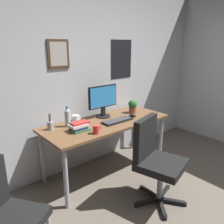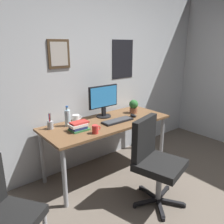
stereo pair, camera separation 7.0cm
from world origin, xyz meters
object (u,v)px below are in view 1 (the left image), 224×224
object	(u,v)px
keyboard	(118,121)
computer_mouse	(133,115)
coffee_mug_far	(96,129)
book_stack_left	(79,127)
potted_plant	(133,106)
monitor	(103,100)
pen_cup	(50,125)
water_bottle	(68,118)
office_chair	(155,157)
coffee_mug_near	(76,119)
side_chair	(3,215)

from	to	relation	value
keyboard	computer_mouse	size ratio (longest dim) A/B	3.91
keyboard	coffee_mug_far	bearing A→B (deg)	-161.77
coffee_mug_far	book_stack_left	size ratio (longest dim) A/B	0.48
potted_plant	book_stack_left	bearing A→B (deg)	-173.81
monitor	pen_cup	xyz separation A→B (m)	(-0.77, 0.01, -0.19)
keyboard	potted_plant	distance (m)	0.47
water_bottle	potted_plant	world-z (taller)	water_bottle
keyboard	water_bottle	size ratio (longest dim) A/B	1.70
water_bottle	book_stack_left	xyz separation A→B (m)	(0.03, -0.21, -0.06)
coffee_mug_far	potted_plant	world-z (taller)	potted_plant
monitor	keyboard	size ratio (longest dim) A/B	1.07
pen_cup	office_chair	bearing A→B (deg)	-54.59
water_bottle	monitor	bearing A→B (deg)	2.27
monitor	computer_mouse	size ratio (longest dim) A/B	4.18
keyboard	water_bottle	bearing A→B (deg)	155.83
coffee_mug_near	coffee_mug_far	xyz separation A→B (m)	(-0.02, -0.46, -0.00)
computer_mouse	potted_plant	size ratio (longest dim) A/B	0.56
keyboard	side_chair	bearing A→B (deg)	-161.93
computer_mouse	water_bottle	bearing A→B (deg)	164.70
potted_plant	pen_cup	size ratio (longest dim) A/B	0.98
office_chair	side_chair	size ratio (longest dim) A/B	1.09
potted_plant	monitor	bearing A→B (deg)	164.44
side_chair	potted_plant	distance (m)	2.14
keyboard	pen_cup	bearing A→B (deg)	159.36
side_chair	potted_plant	size ratio (longest dim) A/B	4.49
coffee_mug_near	potted_plant	size ratio (longest dim) A/B	0.65
computer_mouse	water_bottle	world-z (taller)	water_bottle
computer_mouse	coffee_mug_far	bearing A→B (deg)	-167.37
office_chair	pen_cup	bearing A→B (deg)	125.41
keyboard	book_stack_left	distance (m)	0.56
office_chair	water_bottle	world-z (taller)	water_bottle
coffee_mug_near	pen_cup	distance (m)	0.35
coffee_mug_far	monitor	bearing A→B (deg)	44.57
computer_mouse	book_stack_left	distance (m)	0.85
office_chair	coffee_mug_near	bearing A→B (deg)	109.24
side_chair	keyboard	bearing A→B (deg)	18.07
water_bottle	potted_plant	distance (m)	1.02
keyboard	potted_plant	xyz separation A→B (m)	(0.43, 0.16, 0.09)
water_bottle	coffee_mug_near	distance (m)	0.16
monitor	coffee_mug_near	distance (m)	0.46
monitor	water_bottle	bearing A→B (deg)	-177.73
keyboard	coffee_mug_far	world-z (taller)	coffee_mug_far
office_chair	water_bottle	distance (m)	1.12
office_chair	computer_mouse	distance (m)	0.84
book_stack_left	side_chair	bearing A→B (deg)	-151.08
coffee_mug_near	book_stack_left	distance (m)	0.29
coffee_mug_near	potted_plant	world-z (taller)	potted_plant
office_chair	water_bottle	size ratio (longest dim) A/B	3.76
office_chair	potted_plant	distance (m)	1.04
coffee_mug_near	computer_mouse	bearing A→B (deg)	-21.62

